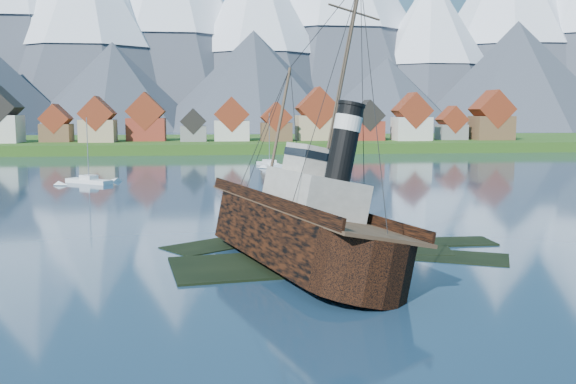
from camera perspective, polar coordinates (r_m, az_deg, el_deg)
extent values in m
plane|color=#193147|center=(55.25, 2.45, -5.91)|extent=(1400.00, 1400.00, 0.00)
cube|color=black|center=(53.00, -0.42, -6.83)|extent=(19.08, 11.42, 1.00)
cube|color=black|center=(60.37, 7.48, -5.20)|extent=(15.15, 9.76, 1.00)
cube|color=black|center=(64.31, 2.91, -4.29)|extent=(11.45, 9.06, 1.00)
cube|color=black|center=(57.56, 14.55, -6.03)|extent=(10.27, 8.34, 1.00)
cube|color=black|center=(60.49, -6.97, -5.19)|extent=(9.42, 8.68, 1.00)
cube|color=black|center=(64.08, 15.10, -4.64)|extent=(6.00, 4.00, 1.00)
cube|color=#284814|center=(223.61, -4.65, 4.00)|extent=(600.00, 80.00, 3.20)
cube|color=#3F3D38|center=(185.71, -4.18, 3.34)|extent=(600.00, 2.50, 2.00)
cube|color=brown|center=(211.53, -19.88, 4.97)|extent=(9.00, 8.00, 5.50)
cube|color=maroon|center=(211.43, -19.93, 6.15)|extent=(9.16, 8.16, 9.16)
cube|color=tan|center=(206.03, -16.53, 5.23)|extent=(10.50, 9.00, 6.80)
cube|color=maroon|center=(205.94, -16.58, 6.70)|extent=(10.69, 9.18, 10.69)
cube|color=maroon|center=(210.14, -12.48, 5.45)|extent=(12.00, 8.50, 7.20)
cube|color=maroon|center=(210.05, -12.52, 7.02)|extent=(12.22, 8.67, 12.22)
cube|color=slate|center=(204.27, -8.40, 5.15)|extent=(8.00, 7.00, 4.80)
cube|color=black|center=(204.17, -8.42, 6.23)|extent=(8.15, 7.14, 8.15)
cube|color=beige|center=(207.29, -5.05, 5.45)|extent=(11.00, 9.50, 6.40)
cube|color=maroon|center=(207.20, -5.06, 6.89)|extent=(11.20, 9.69, 11.20)
cube|color=brown|center=(204.25, -1.07, 5.37)|extent=(9.50, 8.00, 5.80)
cube|color=maroon|center=(204.15, -1.07, 6.66)|extent=(9.67, 8.16, 9.67)
cube|color=tan|center=(211.04, 2.60, 5.72)|extent=(13.50, 10.00, 8.00)
cube|color=maroon|center=(210.97, 2.61, 7.47)|extent=(13.75, 10.20, 13.75)
cube|color=maroon|center=(211.38, 7.03, 5.44)|extent=(10.00, 8.50, 6.20)
cube|color=black|center=(211.28, 7.05, 6.76)|extent=(10.18, 8.67, 10.18)
cube|color=beige|center=(212.29, 10.92, 5.54)|extent=(11.50, 9.00, 7.50)
cube|color=maroon|center=(212.22, 10.96, 7.11)|extent=(11.71, 9.18, 11.71)
cube|color=slate|center=(221.10, 14.31, 5.19)|extent=(9.00, 7.50, 5.00)
cube|color=maroon|center=(221.01, 14.34, 6.25)|extent=(9.16, 7.65, 9.16)
cube|color=brown|center=(224.26, 17.62, 5.46)|extent=(12.50, 10.00, 7.80)
cube|color=maroon|center=(224.19, 17.68, 7.03)|extent=(12.73, 10.20, 12.73)
cone|color=#2D333D|center=(580.08, -22.79, 15.41)|extent=(250.00, 250.00, 205.00)
cone|color=#2D333D|center=(519.73, -17.47, 13.59)|extent=(180.00, 180.00, 150.00)
cone|color=#2D333D|center=(554.13, -10.43, 14.95)|extent=(210.00, 210.00, 180.00)
cone|color=#2D333D|center=(527.71, -2.73, 13.54)|extent=(170.00, 170.00, 145.00)
cone|color=white|center=(531.67, -2.75, 16.64)|extent=(105.40, 105.40, 87.00)
cone|color=#2D333D|center=(584.68, 4.04, 15.63)|extent=(240.00, 240.00, 200.00)
cone|color=#2D333D|center=(545.45, 12.54, 12.11)|extent=(150.00, 150.00, 125.00)
cone|color=white|center=(548.22, 12.61, 14.72)|extent=(93.00, 93.00, 75.00)
cone|color=#2D333D|center=(605.70, 18.99, 13.53)|extent=(200.00, 200.00, 170.00)
cone|color=#2D333D|center=(431.68, -15.24, 8.91)|extent=(120.00, 120.00, 58.00)
cone|color=#2D333D|center=(423.46, -3.05, 9.73)|extent=(136.00, 136.00, 66.00)
cone|color=#2D333D|center=(442.46, 8.77, 8.51)|extent=(110.00, 110.00, 50.00)
cone|color=#2D333D|center=(472.36, 19.62, 9.61)|extent=(150.00, 150.00, 75.00)
cube|color=black|center=(52.60, 0.41, -4.02)|extent=(7.14, 20.55, 4.28)
cone|color=black|center=(65.64, -1.07, -1.76)|extent=(7.14, 7.14, 7.14)
cylinder|color=black|center=(42.67, 2.18, -6.69)|extent=(7.14, 7.14, 4.28)
cube|color=#4C3826|center=(52.21, 0.41, -1.61)|extent=(6.99, 27.11, 0.25)
cube|color=black|center=(51.82, -3.35, -1.17)|extent=(0.20, 26.26, 0.92)
cube|color=black|center=(52.68, 4.11, -1.04)|extent=(0.20, 26.26, 0.92)
cube|color=#ADA89E|center=(50.49, 0.63, -0.16)|extent=(5.30, 8.66, 3.06)
cube|color=#ADA89E|center=(51.22, 0.49, 2.93)|extent=(3.67, 4.08, 2.24)
cylinder|color=black|center=(46.78, 1.18, 4.65)|extent=(1.94, 1.94, 5.71)
cylinder|color=silver|center=(46.74, 1.19, 6.39)|extent=(2.04, 2.04, 1.12)
cylinder|color=#473828|center=(59.71, -0.58, 5.50)|extent=(0.29, 0.29, 12.23)
cylinder|color=#473828|center=(49.21, 0.81, 11.78)|extent=(0.33, 0.33, 13.25)
cube|color=white|center=(116.80, -17.28, 0.79)|extent=(8.80, 7.44, 1.24)
cube|color=white|center=(116.70, -17.30, 1.27)|extent=(3.30, 3.19, 0.72)
cylinder|color=gray|center=(116.31, -17.39, 3.72)|extent=(0.14, 0.14, 10.72)
cube|color=white|center=(145.72, -1.66, 2.34)|extent=(5.24, 11.23, 1.31)
cube|color=white|center=(145.63, -1.66, 2.74)|extent=(3.05, 3.53, 0.76)
cylinder|color=gray|center=(145.31, -1.67, 4.82)|extent=(0.15, 0.15, 11.33)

